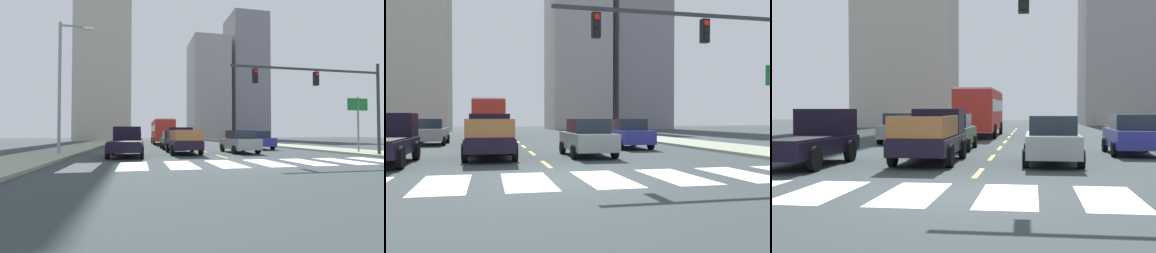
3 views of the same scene
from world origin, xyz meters
The scene contains 24 objects.
ground_plane centered at (0.00, 0.00, 0.00)m, with size 160.00×160.00×0.00m, color #313A3C.
sidewalk_right centered at (11.28, 18.00, 0.07)m, with size 3.94×110.00×0.15m, color gray.
crosswalk_stripe_2 centered at (-3.30, 0.00, 0.00)m, with size 1.32×3.41×0.01m, color silver.
crosswalk_stripe_3 centered at (-1.10, 0.00, 0.00)m, with size 1.32×3.41×0.01m, color silver.
crosswalk_stripe_4 centered at (1.10, 0.00, 0.00)m, with size 1.32×3.41×0.01m, color silver.
crosswalk_stripe_5 centered at (3.30, 0.00, 0.00)m, with size 1.32×3.41×0.01m, color silver.
crosswalk_stripe_6 centered at (5.51, 0.00, 0.00)m, with size 1.32×3.41×0.01m, color silver.
lane_dash_0 centered at (0.00, 4.00, 0.00)m, with size 0.16×2.40×0.01m, color #D7C84D.
lane_dash_1 centered at (0.00, 9.00, 0.00)m, with size 0.16×2.40×0.01m, color #D7C84D.
lane_dash_2 centered at (0.00, 14.00, 0.00)m, with size 0.16×2.40×0.01m, color #D7C84D.
lane_dash_3 centered at (0.00, 19.00, 0.00)m, with size 0.16×2.40×0.01m, color #D7C84D.
lane_dash_4 centered at (0.00, 24.00, 0.00)m, with size 0.16×2.40×0.01m, color #D7C84D.
lane_dash_5 centered at (0.00, 29.00, 0.00)m, with size 0.16×2.40×0.01m, color #D7C84D.
lane_dash_6 centered at (0.00, 34.00, 0.00)m, with size 0.16×2.40×0.01m, color #D7C84D.
lane_dash_7 centered at (0.00, 39.00, 0.00)m, with size 0.16×2.40×0.01m, color #D7C84D.
pickup_stakebed centered at (-2.07, 7.27, 0.94)m, with size 2.18×5.20×1.96m.
city_bus centered at (-2.10, 25.09, 1.95)m, with size 2.72×10.80×3.32m.
sedan_mid centered at (-5.83, 17.10, 0.86)m, with size 2.02×4.40×1.72m.
sedan_near_right centered at (2.31, 6.85, 0.86)m, with size 2.02×4.40×1.72m.
sedan_near_left centered at (5.82, 11.20, 0.86)m, with size 2.02×4.40×1.72m.
sedan_far centered at (-2.18, 12.80, 0.86)m, with size 2.02×4.40×1.72m.
traffic_signal_gantry centered at (6.61, 1.95, 4.24)m, with size 10.11×0.27×6.00m.
block_mid_left centered at (12.27, 54.52, 12.83)m, with size 9.16×11.69×25.67m, color #989495.
block_mid_right centered at (23.09, 55.05, 16.59)m, with size 9.54×9.97×33.18m, color gray.
Camera 2 is at (-2.14, -11.01, 1.73)m, focal length 37.47 mm.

